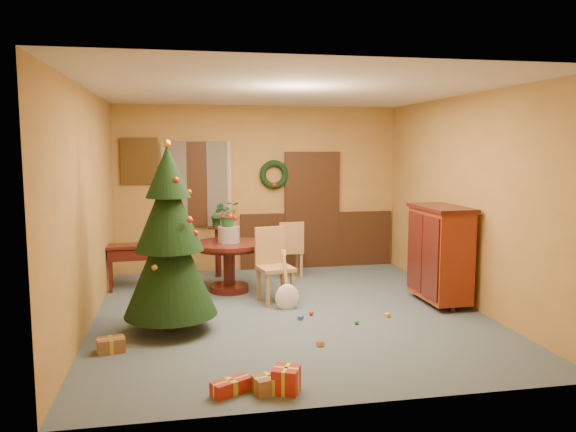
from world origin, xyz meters
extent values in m
plane|color=#3D5059|center=(0.00, 0.00, 0.00)|extent=(5.50, 5.50, 0.00)
plane|color=silver|center=(0.00, 0.00, 2.90)|extent=(5.50, 5.50, 0.00)
plane|color=olive|center=(0.00, 2.75, 1.45)|extent=(5.00, 0.00, 5.00)
plane|color=olive|center=(0.00, -2.75, 1.45)|extent=(5.00, 0.00, 5.00)
plane|color=olive|center=(-2.50, 0.00, 1.45)|extent=(0.00, 5.50, 5.50)
plane|color=olive|center=(2.50, 0.00, 1.45)|extent=(0.00, 5.50, 5.50)
cube|color=black|center=(1.05, 2.71, 0.50)|extent=(2.80, 0.06, 1.00)
cube|color=black|center=(0.95, 2.70, 1.05)|extent=(1.00, 0.08, 2.10)
cube|color=white|center=(0.95, 2.73, 1.00)|extent=(0.80, 0.03, 1.90)
cube|color=black|center=(-1.10, 2.70, 1.55)|extent=(1.05, 0.08, 1.45)
cube|color=white|center=(-1.10, 2.73, 1.55)|extent=(0.88, 0.03, 1.25)
cube|color=white|center=(-1.48, 2.65, 1.55)|extent=(0.42, 0.02, 1.45)
cube|color=white|center=(-0.72, 2.65, 1.55)|extent=(0.42, 0.02, 1.45)
torus|color=black|center=(0.25, 2.67, 1.70)|extent=(0.51, 0.11, 0.51)
cube|color=#4C3819|center=(-2.05, 2.71, 1.95)|extent=(0.62, 0.05, 0.78)
cube|color=gray|center=(-2.05, 2.74, 1.95)|extent=(0.48, 0.02, 0.62)
cylinder|color=black|center=(-0.68, 1.24, 0.72)|extent=(1.10, 1.10, 0.06)
cylinder|color=black|center=(-0.68, 1.24, 0.67)|extent=(0.98, 0.98, 0.04)
cylinder|color=black|center=(-0.68, 1.24, 0.37)|extent=(0.18, 0.18, 0.61)
cylinder|color=black|center=(-0.68, 1.24, 0.05)|extent=(0.59, 0.59, 0.10)
cylinder|color=slate|center=(-0.68, 1.24, 0.87)|extent=(0.33, 0.33, 0.24)
imported|color=#1E4C23|center=(-0.68, 1.24, 1.18)|extent=(0.34, 0.30, 0.38)
cube|color=olive|center=(-0.09, 0.50, 0.49)|extent=(0.54, 0.54, 0.05)
cube|color=olive|center=(-0.14, 0.70, 0.78)|extent=(0.46, 0.13, 0.54)
cube|color=olive|center=(0.05, 0.72, 0.23)|extent=(0.06, 0.06, 0.47)
cube|color=olive|center=(-0.31, 0.64, 0.23)|extent=(0.06, 0.06, 0.47)
cube|color=olive|center=(0.12, 0.35, 0.23)|extent=(0.06, 0.06, 0.47)
cube|color=olive|center=(-0.24, 0.28, 0.23)|extent=(0.06, 0.06, 0.47)
cube|color=olive|center=(0.41, 2.05, 0.44)|extent=(0.42, 0.42, 0.05)
cube|color=olive|center=(0.41, 1.86, 0.71)|extent=(0.41, 0.05, 0.49)
cube|color=olive|center=(0.24, 1.88, 0.21)|extent=(0.05, 0.05, 0.42)
cube|color=olive|center=(0.58, 1.88, 0.21)|extent=(0.05, 0.05, 0.42)
cube|color=olive|center=(0.24, 2.21, 0.21)|extent=(0.05, 0.05, 0.42)
cube|color=olive|center=(0.57, 2.22, 0.21)|extent=(0.05, 0.05, 0.42)
cylinder|color=black|center=(-0.78, 2.25, 0.42)|extent=(0.10, 0.10, 0.83)
cylinder|color=black|center=(-0.78, 2.25, 0.84)|extent=(0.33, 0.33, 0.03)
imported|color=#19471E|center=(-0.78, 2.25, 1.06)|extent=(0.25, 0.22, 0.40)
cylinder|color=#382111|center=(-1.52, -0.47, 0.12)|extent=(0.14, 0.14, 0.24)
cone|color=black|center=(-1.52, -0.47, 0.85)|extent=(1.10, 1.10, 1.30)
cone|color=black|center=(-1.52, -0.47, 1.45)|extent=(0.80, 0.80, 0.95)
cone|color=black|center=(-1.52, -0.47, 1.90)|extent=(0.52, 0.52, 0.60)
sphere|color=gold|center=(-1.52, -0.47, 2.22)|extent=(0.10, 0.10, 0.10)
cube|color=black|center=(-2.12, 1.66, 0.67)|extent=(0.81, 0.45, 0.05)
cube|color=black|center=(-2.12, 1.66, 0.55)|extent=(0.76, 0.40, 0.17)
cube|color=black|center=(-2.46, 1.66, 0.32)|extent=(0.07, 0.28, 0.65)
cube|color=black|center=(-1.79, 1.66, 0.32)|extent=(0.07, 0.28, 0.65)
cube|color=#601D0B|center=(2.15, 0.02, 0.71)|extent=(0.53, 1.02, 1.25)
cube|color=black|center=(2.15, 0.02, 1.35)|extent=(0.59, 1.08, 0.05)
cylinder|color=black|center=(2.15, -0.40, 0.05)|extent=(0.07, 0.07, 0.09)
cylinder|color=black|center=(2.15, 0.45, 0.05)|extent=(0.07, 0.07, 0.09)
cube|color=brown|center=(-0.63, -2.37, 0.07)|extent=(0.32, 0.27, 0.15)
cube|color=gold|center=(-0.63, -2.37, 0.07)|extent=(0.28, 0.10, 0.15)
cube|color=gold|center=(-0.63, -2.37, 0.07)|extent=(0.09, 0.21, 0.15)
cube|color=#A12415|center=(-0.49, -2.40, 0.11)|extent=(0.30, 0.30, 0.23)
cube|color=gold|center=(-0.49, -2.40, 0.11)|extent=(0.22, 0.12, 0.23)
cube|color=gold|center=(-0.49, -2.40, 0.11)|extent=(0.12, 0.22, 0.23)
cube|color=brown|center=(-2.15, -1.08, 0.08)|extent=(0.32, 0.25, 0.15)
cube|color=gold|center=(-2.15, -1.08, 0.08)|extent=(0.29, 0.09, 0.16)
cube|color=gold|center=(-2.15, -1.08, 0.08)|extent=(0.08, 0.21, 0.16)
cube|color=#A12415|center=(-0.98, -2.34, 0.06)|extent=(0.39, 0.30, 0.13)
cube|color=gold|center=(-0.98, -2.34, 0.06)|extent=(0.33, 0.20, 0.13)
cube|color=gold|center=(-0.98, -2.34, 0.06)|extent=(0.12, 0.16, 0.13)
cube|color=#245DA0|center=(0.09, -0.35, 0.03)|extent=(0.09, 0.09, 0.05)
sphere|color=green|center=(0.73, -0.67, 0.03)|extent=(0.06, 0.06, 0.06)
cube|color=gold|center=(1.21, -0.46, 0.03)|extent=(0.09, 0.09, 0.05)
sphere|color=red|center=(0.26, -0.20, 0.03)|extent=(0.06, 0.06, 0.06)
cube|color=gold|center=(0.10, -1.33, 0.03)|extent=(0.09, 0.07, 0.05)
camera|label=1|loc=(-1.37, -7.12, 2.19)|focal=35.00mm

